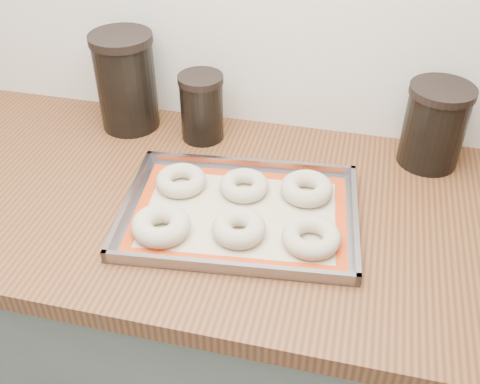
% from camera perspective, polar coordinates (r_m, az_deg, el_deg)
% --- Properties ---
extents(cabinet, '(3.00, 0.65, 0.86)m').
position_cam_1_polar(cabinet, '(1.48, 4.35, -15.98)').
color(cabinet, slate).
rests_on(cabinet, floor).
extents(countertop, '(3.06, 0.68, 0.04)m').
position_cam_1_polar(countertop, '(1.15, 5.40, -2.62)').
color(countertop, brown).
rests_on(countertop, cabinet).
extents(baking_tray, '(0.49, 0.38, 0.03)m').
position_cam_1_polar(baking_tray, '(1.12, 0.00, -2.15)').
color(baking_tray, gray).
rests_on(baking_tray, countertop).
extents(baking_mat, '(0.45, 0.33, 0.00)m').
position_cam_1_polar(baking_mat, '(1.12, -0.00, -2.23)').
color(baking_mat, '#C6B793').
rests_on(baking_mat, baking_tray).
extents(bagel_front_left, '(0.12, 0.12, 0.04)m').
position_cam_1_polar(bagel_front_left, '(1.07, -8.02, -3.37)').
color(bagel_front_left, '#C2B497').
rests_on(bagel_front_left, baking_mat).
extents(bagel_front_mid, '(0.13, 0.13, 0.04)m').
position_cam_1_polar(bagel_front_mid, '(1.06, -0.12, -3.69)').
color(bagel_front_mid, '#C2B497').
rests_on(bagel_front_mid, baking_mat).
extents(bagel_front_right, '(0.14, 0.14, 0.03)m').
position_cam_1_polar(bagel_front_right, '(1.05, 7.25, -4.58)').
color(bagel_front_right, '#C2B497').
rests_on(bagel_front_right, baking_mat).
extents(bagel_back_left, '(0.14, 0.14, 0.03)m').
position_cam_1_polar(bagel_back_left, '(1.18, -6.01, 1.17)').
color(bagel_back_left, '#C2B497').
rests_on(bagel_back_left, baking_mat).
extents(bagel_back_mid, '(0.11, 0.11, 0.03)m').
position_cam_1_polar(bagel_back_mid, '(1.16, 0.42, 0.67)').
color(bagel_back_mid, '#C2B497').
rests_on(bagel_back_mid, baking_mat).
extents(bagel_back_right, '(0.14, 0.14, 0.04)m').
position_cam_1_polar(bagel_back_right, '(1.16, 6.79, 0.36)').
color(bagel_back_right, '#C2B497').
rests_on(bagel_back_right, baking_mat).
extents(canister_left, '(0.15, 0.15, 0.23)m').
position_cam_1_polar(canister_left, '(1.38, -11.50, 10.95)').
color(canister_left, black).
rests_on(canister_left, countertop).
extents(canister_mid, '(0.10, 0.10, 0.16)m').
position_cam_1_polar(canister_mid, '(1.32, -3.91, 8.60)').
color(canister_mid, black).
rests_on(canister_mid, countertop).
extents(canister_right, '(0.14, 0.14, 0.19)m').
position_cam_1_polar(canister_right, '(1.29, 19.15, 6.41)').
color(canister_right, black).
rests_on(canister_right, countertop).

